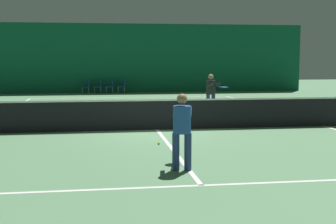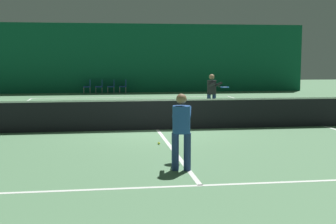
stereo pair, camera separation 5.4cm
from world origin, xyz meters
name	(u,v)px [view 2 (the right image)]	position (x,y,z in m)	size (l,w,h in m)	color
ground_plane	(157,130)	(0.00, 0.00, 0.00)	(60.00, 60.00, 0.00)	#56845B
backdrop_curtain	(128,58)	(0.00, 15.57, 2.17)	(23.00, 0.12, 4.34)	#0F5138
court_line_baseline_far	(132,97)	(0.00, 11.90, 0.00)	(11.00, 0.10, 0.00)	white
court_line_service_far	(140,108)	(0.00, 6.40, 0.00)	(8.25, 0.10, 0.00)	white
court_line_service_near	(200,185)	(0.00, -6.40, 0.00)	(8.25, 0.10, 0.00)	white
court_line_sideline_right	(324,126)	(5.50, 0.00, 0.00)	(0.10, 23.80, 0.00)	white
court_line_centre	(157,130)	(0.00, 0.00, 0.00)	(0.10, 12.80, 0.00)	white
tennis_net	(157,113)	(0.00, 0.00, 0.51)	(12.00, 0.10, 1.07)	black
player_near	(181,126)	(-0.14, -5.21, 0.89)	(0.60, 1.33, 1.53)	navy
player_far	(212,91)	(2.66, 3.88, 0.92)	(0.73, 1.35, 1.57)	navy
courtside_chair_0	(88,86)	(-2.53, 15.02, 0.49)	(0.44, 0.44, 0.84)	#99999E
courtside_chair_1	(100,86)	(-1.79, 15.02, 0.49)	(0.44, 0.44, 0.84)	#99999E
courtside_chair_2	(112,85)	(-1.06, 15.02, 0.49)	(0.44, 0.44, 0.84)	#99999E
courtside_chair_3	(124,85)	(-0.32, 15.02, 0.49)	(0.44, 0.44, 0.84)	#99999E
tennis_ball	(159,143)	(-0.25, -2.46, 0.03)	(0.07, 0.07, 0.07)	#D1DB33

